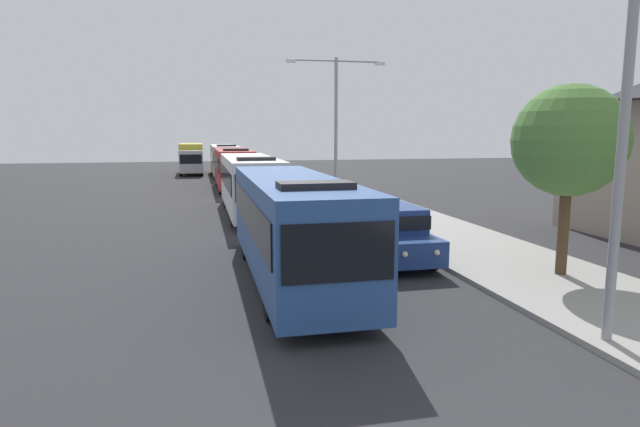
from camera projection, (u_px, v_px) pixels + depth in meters
The scene contains 9 objects.
bus_lead at pixel (292, 224), 15.80m from camera, with size 2.58×10.75×3.21m.
bus_second_in_line at pixel (250, 183), 28.47m from camera, with size 2.58×11.30×3.21m.
bus_middle at pixel (233, 167), 41.29m from camera, with size 2.58×10.54×3.21m.
bus_fourth_in_line at pixel (225, 159), 53.71m from camera, with size 2.58×12.20×3.21m.
white_suv at pixel (391, 230), 18.36m from camera, with size 1.86×5.08×1.90m.
box_truck_oncoming at pixel (191, 157), 56.74m from camera, with size 2.35×8.41×3.15m.
streetlamp_near at pixel (625, 109), 10.35m from camera, with size 5.32×0.28×7.55m.
streetlamp_mid at pixel (336, 115), 31.78m from camera, with size 5.91×0.28×8.49m.
roadside_tree at pixel (569, 141), 15.56m from camera, with size 3.25×3.25×5.58m.
Camera 1 is at (-3.95, -3.49, 4.34)m, focal length 30.29 mm.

